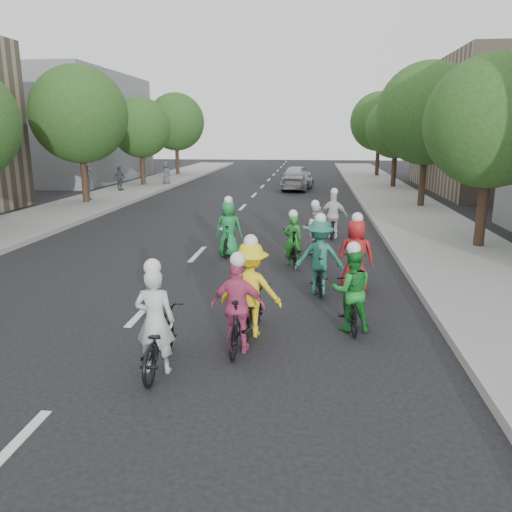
% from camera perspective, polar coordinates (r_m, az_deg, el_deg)
% --- Properties ---
extents(ground, '(120.00, 120.00, 0.00)m').
position_cam_1_polar(ground, '(10.91, -12.65, -6.02)').
color(ground, black).
rests_on(ground, ground).
extents(sidewalk_left, '(4.00, 80.00, 0.15)m').
position_cam_1_polar(sidewalk_left, '(23.05, -23.56, 3.84)').
color(sidewalk_left, gray).
rests_on(sidewalk_left, ground).
extents(curb_left, '(0.18, 80.00, 0.18)m').
position_cam_1_polar(curb_left, '(22.14, -19.17, 3.90)').
color(curb_left, '#999993').
rests_on(curb_left, ground).
extents(sidewalk_right, '(4.00, 80.00, 0.15)m').
position_cam_1_polar(sidewalk_right, '(20.49, 19.13, 3.10)').
color(sidewalk_right, gray).
rests_on(sidewalk_right, ground).
extents(curb_right, '(0.18, 80.00, 0.18)m').
position_cam_1_polar(curb_right, '(20.15, 13.71, 3.34)').
color(curb_right, '#999993').
rests_on(curb_right, ground).
extents(bldg_sw, '(10.00, 14.00, 8.00)m').
position_cam_1_polar(bldg_sw, '(42.41, -21.49, 13.48)').
color(bldg_sw, slate).
rests_on(bldg_sw, ground).
extents(tree_l_3, '(4.80, 4.80, 6.93)m').
position_cam_1_polar(tree_l_3, '(27.31, -19.55, 14.98)').
color(tree_l_3, black).
rests_on(tree_l_3, ground).
extents(tree_l_4, '(4.00, 4.00, 5.97)m').
position_cam_1_polar(tree_l_4, '(35.64, -13.06, 14.09)').
color(tree_l_4, black).
rests_on(tree_l_4, ground).
extents(tree_l_5, '(4.80, 4.80, 6.93)m').
position_cam_1_polar(tree_l_5, '(44.24, -9.14, 14.89)').
color(tree_l_5, black).
rests_on(tree_l_5, ground).
extents(tree_r_0, '(4.00, 4.00, 5.97)m').
position_cam_1_polar(tree_r_0, '(17.11, 25.34, 13.68)').
color(tree_r_0, black).
rests_on(tree_r_0, ground).
extents(tree_r_1, '(4.80, 4.80, 6.93)m').
position_cam_1_polar(tree_r_1, '(25.83, 19.03, 15.12)').
color(tree_r_1, black).
rests_on(tree_r_1, ground).
extents(tree_r_2, '(4.00, 4.00, 5.97)m').
position_cam_1_polar(tree_r_2, '(34.67, 15.78, 13.95)').
color(tree_r_2, black).
rests_on(tree_r_2, ground).
extents(tree_r_3, '(4.80, 4.80, 6.93)m').
position_cam_1_polar(tree_r_3, '(43.60, 13.95, 14.68)').
color(tree_r_3, black).
rests_on(tree_r_3, ground).
extents(cyclist_0, '(0.71, 1.82, 1.83)m').
position_cam_1_polar(cyclist_0, '(8.04, -11.22, -8.79)').
color(cyclist_0, black).
rests_on(cyclist_0, ground).
extents(cyclist_1, '(0.81, 1.64, 1.72)m').
position_cam_1_polar(cyclist_1, '(9.61, 10.82, -4.58)').
color(cyclist_1, black).
rests_on(cyclist_1, ground).
extents(cyclist_2, '(1.18, 1.66, 1.90)m').
position_cam_1_polar(cyclist_2, '(9.19, -0.57, -4.75)').
color(cyclist_2, black).
rests_on(cyclist_2, ground).
extents(cyclist_3, '(0.96, 1.64, 1.76)m').
position_cam_1_polar(cyclist_3, '(8.55, -1.99, -6.72)').
color(cyclist_3, black).
rests_on(cyclist_3, ground).
extents(cyclist_4, '(0.88, 1.54, 1.89)m').
position_cam_1_polar(cyclist_4, '(11.93, 11.25, -0.80)').
color(cyclist_4, black).
rests_on(cyclist_4, ground).
extents(cyclist_5, '(0.73, 1.75, 1.59)m').
position_cam_1_polar(cyclist_5, '(14.12, 4.23, 1.28)').
color(cyclist_5, black).
rests_on(cyclist_5, ground).
extents(cyclist_6, '(0.77, 1.58, 1.69)m').
position_cam_1_polar(cyclist_6, '(15.42, 6.68, 2.40)').
color(cyclist_6, black).
rests_on(cyclist_6, ground).
extents(cyclist_7, '(1.17, 1.54, 1.90)m').
position_cam_1_polar(cyclist_7, '(11.62, 7.24, -0.65)').
color(cyclist_7, black).
rests_on(cyclist_7, ground).
extents(cyclist_8, '(0.99, 1.67, 1.78)m').
position_cam_1_polar(cyclist_8, '(17.94, 8.81, 4.00)').
color(cyclist_8, black).
rests_on(cyclist_8, ground).
extents(cyclist_9, '(0.85, 1.62, 1.83)m').
position_cam_1_polar(cyclist_9, '(15.15, -3.10, 2.58)').
color(cyclist_9, black).
rests_on(cyclist_9, ground).
extents(follow_car_lead, '(2.24, 4.34, 1.20)m').
position_cam_1_polar(follow_car_lead, '(32.93, 4.73, 8.57)').
color(follow_car_lead, '#A9A8AD').
rests_on(follow_car_lead, ground).
extents(follow_car_trail, '(2.28, 4.06, 1.31)m').
position_cam_1_polar(follow_car_trail, '(37.60, 4.71, 9.32)').
color(follow_car_trail, white).
rests_on(follow_car_trail, ground).
extents(spectator_0, '(0.75, 1.21, 1.81)m').
position_cam_1_polar(spectator_0, '(28.19, -18.59, 7.93)').
color(spectator_0, '#494955').
rests_on(spectator_0, sidewalk_left).
extents(spectator_1, '(0.65, 0.95, 1.51)m').
position_cam_1_polar(spectator_1, '(32.31, -15.34, 8.57)').
color(spectator_1, '#474753').
rests_on(spectator_1, sidewalk_left).
extents(spectator_2, '(0.60, 0.82, 1.53)m').
position_cam_1_polar(spectator_2, '(35.87, -10.22, 9.34)').
color(spectator_2, '#484955').
rests_on(spectator_2, sidewalk_left).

